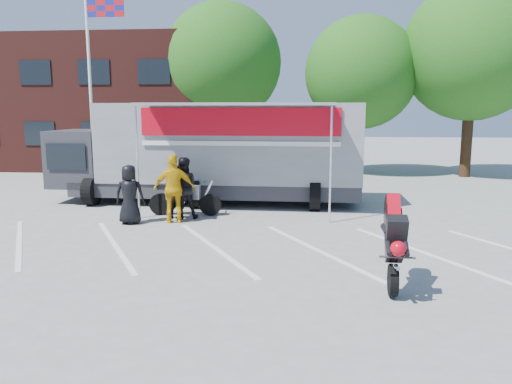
% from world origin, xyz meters
% --- Properties ---
extents(ground, '(100.00, 100.00, 0.00)m').
position_xyz_m(ground, '(0.00, 0.00, 0.00)').
color(ground, '#979792').
rests_on(ground, ground).
extents(parking_bay_lines, '(18.09, 13.33, 0.01)m').
position_xyz_m(parking_bay_lines, '(0.00, 1.00, 0.01)').
color(parking_bay_lines, white).
rests_on(parking_bay_lines, ground).
extents(office_building, '(18.00, 8.00, 7.00)m').
position_xyz_m(office_building, '(-10.00, 18.00, 3.50)').
color(office_building, '#4F1E19').
rests_on(office_building, ground).
extents(flagpole, '(1.61, 0.12, 8.00)m').
position_xyz_m(flagpole, '(-6.24, 10.00, 5.05)').
color(flagpole, white).
rests_on(flagpole, ground).
extents(tree_left, '(6.12, 6.12, 8.64)m').
position_xyz_m(tree_left, '(-2.00, 16.00, 5.57)').
color(tree_left, '#382314').
rests_on(tree_left, ground).
extents(tree_mid, '(5.44, 5.44, 7.68)m').
position_xyz_m(tree_mid, '(5.00, 15.00, 4.94)').
color(tree_mid, '#382314').
rests_on(tree_mid, ground).
extents(tree_right, '(6.46, 6.46, 9.12)m').
position_xyz_m(tree_right, '(10.00, 14.50, 5.88)').
color(tree_right, '#382314').
rests_on(tree_right, ground).
extents(transporter_truck, '(10.78, 5.36, 3.40)m').
position_xyz_m(transporter_truck, '(-0.73, 6.71, 0.00)').
color(transporter_truck, gray).
rests_on(transporter_truck, ground).
extents(parked_motorcycle, '(2.27, 0.82, 1.18)m').
position_xyz_m(parked_motorcycle, '(-1.31, 4.50, 0.00)').
color(parked_motorcycle, '#A9A9AD').
rests_on(parked_motorcycle, ground).
extents(stunt_bike_rider, '(0.83, 1.61, 1.86)m').
position_xyz_m(stunt_bike_rider, '(3.83, -1.19, 0.00)').
color(stunt_bike_rider, black).
rests_on(stunt_bike_rider, ground).
extents(spectator_leather_a, '(0.87, 0.61, 1.68)m').
position_xyz_m(spectator_leather_a, '(-2.59, 3.23, 0.84)').
color(spectator_leather_a, black).
rests_on(spectator_leather_a, ground).
extents(spectator_leather_b, '(0.60, 0.41, 1.59)m').
position_xyz_m(spectator_leather_b, '(-1.49, 4.08, 0.80)').
color(spectator_leather_b, black).
rests_on(spectator_leather_b, ground).
extents(spectator_leather_c, '(1.04, 0.91, 1.82)m').
position_xyz_m(spectator_leather_c, '(-1.26, 4.06, 0.91)').
color(spectator_leather_c, black).
rests_on(spectator_leather_c, ground).
extents(spectator_hivis, '(1.23, 0.75, 1.95)m').
position_xyz_m(spectator_hivis, '(-1.38, 3.49, 0.97)').
color(spectator_hivis, '#E6AD0C').
rests_on(spectator_hivis, ground).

